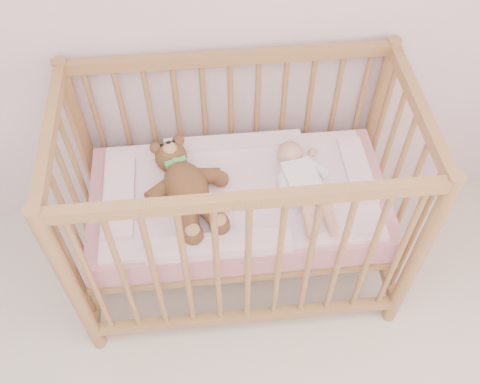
{
  "coord_description": "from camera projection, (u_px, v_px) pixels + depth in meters",
  "views": [
    {
      "loc": [
        0.17,
        0.26,
        2.27
      ],
      "look_at": [
        0.3,
        1.55,
        0.62
      ],
      "focal_mm": 40.0,
      "sensor_mm": 36.0,
      "label": 1
    }
  ],
  "objects": [
    {
      "name": "crib",
      "position": [
        239.0,
        200.0,
        2.22
      ],
      "size": [
        1.36,
        0.76,
        1.0
      ],
      "primitive_type": null,
      "color": "#AB7E48",
      "rests_on": "floor"
    },
    {
      "name": "mattress",
      "position": [
        239.0,
        203.0,
        2.24
      ],
      "size": [
        1.22,
        0.62,
        0.13
      ],
      "primitive_type": "cube",
      "color": "#C87C88",
      "rests_on": "crib"
    },
    {
      "name": "blanket",
      "position": [
        239.0,
        192.0,
        2.18
      ],
      "size": [
        1.1,
        0.58,
        0.06
      ],
      "primitive_type": null,
      "color": "#F9ABCC",
      "rests_on": "mattress"
    },
    {
      "name": "baby",
      "position": [
        302.0,
        179.0,
        2.12
      ],
      "size": [
        0.32,
        0.53,
        0.12
      ],
      "primitive_type": null,
      "rotation": [
        0.0,
        0.0,
        0.17
      ],
      "color": "white",
      "rests_on": "blanket"
    },
    {
      "name": "teddy_bear",
      "position": [
        186.0,
        186.0,
        2.08
      ],
      "size": [
        0.52,
        0.61,
        0.15
      ],
      "primitive_type": null,
      "rotation": [
        0.0,
        0.0,
        0.33
      ],
      "color": "brown",
      "rests_on": "blanket"
    }
  ]
}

